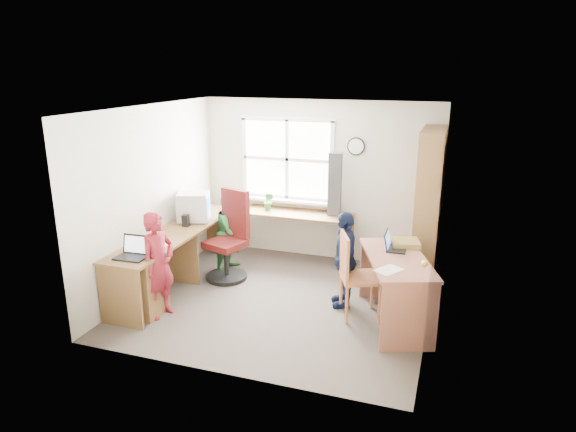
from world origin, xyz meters
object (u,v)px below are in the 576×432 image
object	(u,v)px
bookshelf	(428,212)
laptop_right	(393,245)
person_green	(231,231)
wooden_chair	(354,272)
cd_tower	(335,184)
right_desk	(396,275)
potted_plant	(269,201)
laptop_left	(133,252)
person_navy	(345,259)
swivel_chair	(230,241)
crt_monitor	(194,207)
person_red	(158,265)
l_desk	(178,263)

from	to	relation	value
bookshelf	laptop_right	world-z (taller)	bookshelf
person_green	wooden_chair	bearing A→B (deg)	-107.41
wooden_chair	cd_tower	xyz separation A→B (m)	(-0.64, 1.61, 0.66)
right_desk	potted_plant	distance (m)	2.61
laptop_left	person_green	size ratio (longest dim) A/B	0.31
bookshelf	wooden_chair	xyz separation A→B (m)	(-0.71, -1.30, -0.45)
person_navy	right_desk	bearing A→B (deg)	51.04
swivel_chair	person_navy	size ratio (longest dim) A/B	1.03
swivel_chair	person_green	size ratio (longest dim) A/B	1.07
person_green	swivel_chair	bearing A→B (deg)	-152.86
crt_monitor	swivel_chair	bearing A→B (deg)	-25.18
person_red	person_navy	xyz separation A→B (m)	(1.99, 0.97, -0.03)
person_red	l_desk	bearing A→B (deg)	21.90
swivel_chair	person_red	size ratio (longest dim) A/B	0.97
l_desk	laptop_right	distance (m)	2.70
right_desk	bookshelf	distance (m)	1.37
l_desk	crt_monitor	world-z (taller)	crt_monitor
crt_monitor	laptop_right	world-z (taller)	crt_monitor
laptop_right	bookshelf	bearing A→B (deg)	-18.25
wooden_chair	crt_monitor	bearing A→B (deg)	141.61
crt_monitor	person_green	size ratio (longest dim) A/B	0.44
right_desk	bookshelf	size ratio (longest dim) A/B	0.72
l_desk	right_desk	world-z (taller)	right_desk
right_desk	wooden_chair	bearing A→B (deg)	162.69
bookshelf	person_navy	world-z (taller)	bookshelf
right_desk	person_navy	world-z (taller)	person_navy
swivel_chair	crt_monitor	world-z (taller)	swivel_chair
swivel_chair	cd_tower	size ratio (longest dim) A/B	1.34
person_green	crt_monitor	bearing A→B (deg)	121.13
right_desk	person_green	xyz separation A→B (m)	(-2.45, 0.86, 0.00)
person_green	right_desk	bearing A→B (deg)	-102.70
bookshelf	laptop_left	size ratio (longest dim) A/B	5.86
swivel_chair	wooden_chair	size ratio (longest dim) A/B	1.20
person_green	l_desk	bearing A→B (deg)	172.52
potted_plant	person_green	distance (m)	0.78
laptop_left	laptop_right	size ratio (longest dim) A/B	1.16
l_desk	person_green	bearing A→B (deg)	75.83
crt_monitor	person_navy	size ratio (longest dim) A/B	0.42
bookshelf	laptop_left	bearing A→B (deg)	-146.01
person_navy	bookshelf	bearing A→B (deg)	120.63
swivel_chair	right_desk	bearing A→B (deg)	3.62
person_navy	l_desk	bearing A→B (deg)	-97.37
laptop_left	person_red	world-z (taller)	person_red
laptop_right	wooden_chair	bearing A→B (deg)	124.65
person_red	person_green	world-z (taller)	person_red
l_desk	right_desk	size ratio (longest dim) A/B	1.96
right_desk	swivel_chair	xyz separation A→B (m)	(-2.35, 0.59, -0.04)
swivel_chair	crt_monitor	xyz separation A→B (m)	(-0.57, 0.07, 0.43)
wooden_chair	potted_plant	distance (m)	2.26
bookshelf	swivel_chair	size ratio (longest dim) A/B	1.70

